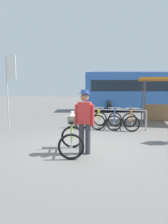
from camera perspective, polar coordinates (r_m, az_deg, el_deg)
name	(u,v)px	position (r m, az deg, el deg)	size (l,w,h in m)	color
ground_plane	(85,148)	(6.05, 0.34, -10.19)	(80.00, 80.00, 0.00)	#605E5B
bike_rack_rail	(109,114)	(8.79, 7.00, -0.56)	(3.20, 0.35, 0.88)	#99999E
racked_bike_white	(84,119)	(9.22, -0.02, -2.04)	(0.77, 1.17, 0.98)	black
racked_bike_yellow	(99,120)	(9.07, 4.27, -2.20)	(0.67, 1.10, 0.97)	black
racked_bike_blue	(114,120)	(8.98, 8.68, -2.35)	(0.70, 1.11, 0.97)	black
racked_bike_orange	(131,121)	(8.93, 13.15, -2.49)	(0.70, 1.12, 0.97)	black
featured_bicycle	(72,135)	(5.58, -3.50, -6.47)	(0.85, 1.25, 1.09)	black
person_with_featured_bike	(85,119)	(5.32, 0.18, -2.02)	(0.53, 0.32, 1.72)	#383842
bus_distant	(147,89)	(17.00, 17.61, 6.20)	(10.27, 4.43, 3.08)	#3366B7
market_stall	(168,96)	(11.61, 22.92, 4.30)	(3.23, 2.48, 2.30)	#4C4C51
banner_flag	(10,77)	(9.04, -20.42, 9.22)	(0.45, 0.05, 3.20)	#B2B2B7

